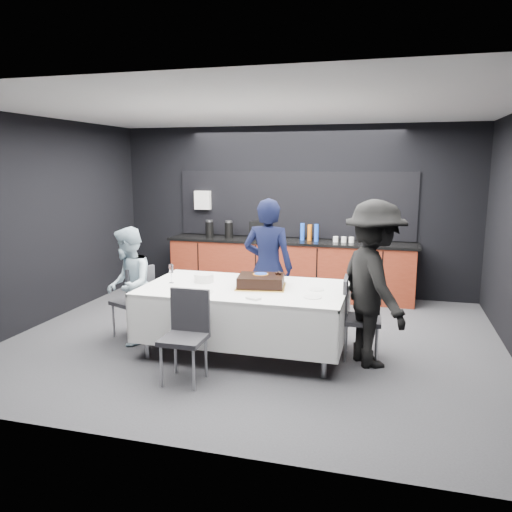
{
  "coord_description": "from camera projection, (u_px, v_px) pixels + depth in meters",
  "views": [
    {
      "loc": [
        1.6,
        -5.76,
        2.18
      ],
      "look_at": [
        0.0,
        0.1,
        1.05
      ],
      "focal_mm": 35.0,
      "sensor_mm": 36.0,
      "label": 1
    }
  ],
  "objects": [
    {
      "name": "chair_near",
      "position": [
        186.0,
        329.0,
        5.04
      ],
      "size": [
        0.42,
        0.42,
        0.92
      ],
      "color": "#2A2A2F",
      "rests_on": "ground"
    },
    {
      "name": "champagne_flute",
      "position": [
        171.0,
        270.0,
        5.9
      ],
      "size": [
        0.06,
        0.06,
        0.22
      ],
      "color": "white",
      "rests_on": "party_table"
    },
    {
      "name": "fork_pile",
      "position": [
        253.0,
        298.0,
        5.21
      ],
      "size": [
        0.17,
        0.14,
        0.02
      ],
      "primitive_type": "cube",
      "rotation": [
        0.0,
        0.0,
        -0.44
      ],
      "color": "white",
      "rests_on": "party_table"
    },
    {
      "name": "chair_left",
      "position": [
        136.0,
        297.0,
        6.25
      ],
      "size": [
        0.55,
        0.55,
        0.92
      ],
      "color": "#2A2A2F",
      "rests_on": "ground"
    },
    {
      "name": "loose_plate_right_a",
      "position": [
        316.0,
        289.0,
        5.61
      ],
      "size": [
        0.18,
        0.18,
        0.01
      ],
      "primitive_type": "cylinder",
      "color": "white",
      "rests_on": "party_table"
    },
    {
      "name": "person_left",
      "position": [
        129.0,
        286.0,
        6.05
      ],
      "size": [
        0.78,
        0.86,
        1.43
      ],
      "primitive_type": "imported",
      "rotation": [
        0.0,
        0.0,
        -1.14
      ],
      "color": "#A7C3D2",
      "rests_on": "ground"
    },
    {
      "name": "person_right",
      "position": [
        373.0,
        284.0,
        5.36
      ],
      "size": [
        1.15,
        1.35,
        1.81
      ],
      "primitive_type": "imported",
      "rotation": [
        0.0,
        0.0,
        2.07
      ],
      "color": "black",
      "rests_on": "ground"
    },
    {
      "name": "plate_stack",
      "position": [
        204.0,
        278.0,
        5.98
      ],
      "size": [
        0.24,
        0.24,
        0.1
      ],
      "primitive_type": "cylinder",
      "color": "white",
      "rests_on": "party_table"
    },
    {
      "name": "loose_plate_near",
      "position": [
        204.0,
        292.0,
        5.51
      ],
      "size": [
        0.22,
        0.22,
        0.01
      ],
      "primitive_type": "cylinder",
      "color": "white",
      "rests_on": "party_table"
    },
    {
      "name": "loose_plate_right_b",
      "position": [
        313.0,
        297.0,
        5.29
      ],
      "size": [
        0.19,
        0.19,
        0.01
      ],
      "primitive_type": "cylinder",
      "color": "white",
      "rests_on": "party_table"
    },
    {
      "name": "chair_right",
      "position": [
        355.0,
        312.0,
        5.6
      ],
      "size": [
        0.44,
        0.44,
        0.92
      ],
      "color": "#2A2A2F",
      "rests_on": "ground"
    },
    {
      "name": "loose_plate_far",
      "position": [
        252.0,
        278.0,
        6.16
      ],
      "size": [
        0.22,
        0.22,
        0.01
      ],
      "primitive_type": "cylinder",
      "color": "white",
      "rests_on": "party_table"
    },
    {
      "name": "ground",
      "position": [
        254.0,
        339.0,
        6.27
      ],
      "size": [
        6.0,
        6.0,
        0.0
      ],
      "primitive_type": "plane",
      "color": "#3E3E43",
      "rests_on": "ground"
    },
    {
      "name": "cake_assembly",
      "position": [
        261.0,
        281.0,
        5.72
      ],
      "size": [
        0.62,
        0.53,
        0.17
      ],
      "color": "gold",
      "rests_on": "party_table"
    },
    {
      "name": "room_shell",
      "position": [
        254.0,
        191.0,
        5.94
      ],
      "size": [
        6.04,
        5.04,
        2.82
      ],
      "color": "white",
      "rests_on": "ground"
    },
    {
      "name": "kitchenette",
      "position": [
        289.0,
        264.0,
        8.28
      ],
      "size": [
        4.1,
        0.64,
        2.05
      ],
      "color": "maroon",
      "rests_on": "ground"
    },
    {
      "name": "person_center",
      "position": [
        268.0,
        267.0,
        6.35
      ],
      "size": [
        0.65,
        0.43,
        1.76
      ],
      "primitive_type": "imported",
      "rotation": [
        0.0,
        0.0,
        3.12
      ],
      "color": "black",
      "rests_on": "ground"
    },
    {
      "name": "party_table",
      "position": [
        245.0,
        298.0,
        5.78
      ],
      "size": [
        2.32,
        1.32,
        0.78
      ],
      "color": "#99999E",
      "rests_on": "ground"
    }
  ]
}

